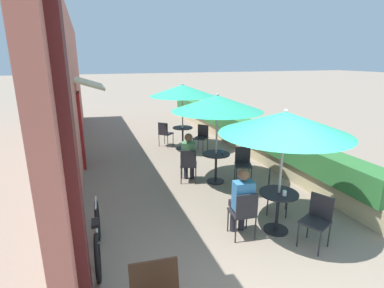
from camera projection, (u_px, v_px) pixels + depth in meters
name	position (u px, v px, depth m)	size (l,w,h in m)	color
cafe_facade_wall	(72.00, 91.00, 8.69)	(0.98, 13.91, 4.20)	#C66B5B
planter_hedge	(233.00, 129.00, 10.83)	(0.60, 12.91, 1.01)	tan
patio_table_near	(278.00, 205.00, 5.29)	(0.68, 0.68, 0.75)	black
patio_umbrella_near	(285.00, 123.00, 4.88)	(2.18, 2.18, 2.22)	#B7B7BC
cafe_chair_near_left	(244.00, 211.00, 5.06)	(0.43, 0.43, 0.87)	#232328
seated_patron_near_left	(242.00, 199.00, 5.12)	(0.36, 0.43, 1.25)	#23232D
cafe_chair_near_right	(318.00, 217.00, 4.87)	(0.53, 0.53, 0.87)	#232328
cafe_chair_near_back	(274.00, 188.00, 5.94)	(0.56, 0.56, 0.87)	#232328
coffee_cup_near	(284.00, 193.00, 5.11)	(0.07, 0.07, 0.09)	white
patio_table_mid	(216.00, 163.00, 7.44)	(0.68, 0.68, 0.75)	black
patio_umbrella_mid	(217.00, 103.00, 7.02)	(2.18, 2.18, 2.22)	#B7B7BC
cafe_chair_mid_left	(243.00, 162.00, 7.49)	(0.52, 0.52, 0.87)	#232328
cafe_chair_mid_right	(188.00, 163.00, 7.38)	(0.52, 0.52, 0.87)	#232328
seated_patron_mid_right	(189.00, 155.00, 7.44)	(0.44, 0.49, 1.25)	#23232D
coffee_cup_mid	(223.00, 151.00, 7.40)	(0.07, 0.07, 0.09)	teal
patio_table_far	(183.00, 134.00, 10.22)	(0.68, 0.68, 0.75)	black
patio_umbrella_far	(182.00, 90.00, 9.81)	(2.18, 2.18, 2.22)	#B7B7BC
cafe_chair_far_left	(202.00, 136.00, 9.97)	(0.57, 0.57, 0.87)	#232328
cafe_chair_far_right	(165.00, 132.00, 10.45)	(0.57, 0.57, 0.87)	#232328
coffee_cup_far	(182.00, 127.00, 10.06)	(0.07, 0.07, 0.09)	white
bicycle_leaning	(97.00, 237.00, 4.62)	(0.13, 1.73, 0.78)	black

